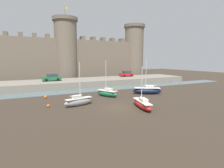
% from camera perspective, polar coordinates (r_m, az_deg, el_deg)
% --- Properties ---
extents(ground_plane, '(160.00, 160.00, 0.00)m').
position_cam_1_polar(ground_plane, '(23.97, 2.02, -7.54)').
color(ground_plane, '#382D23').
extents(water_channel, '(80.00, 4.50, 0.10)m').
position_cam_1_polar(water_channel, '(36.83, -8.42, -2.11)').
color(water_channel, slate).
rests_on(water_channel, ground).
extents(quay_road, '(60.09, 10.00, 1.58)m').
position_cam_1_polar(quay_road, '(43.62, -11.32, 0.35)').
color(quay_road, gray).
rests_on(quay_road, ground).
extents(castle, '(55.39, 7.30, 21.63)m').
position_cam_1_polar(castle, '(54.76, -14.71, 9.46)').
color(castle, '#706354').
rests_on(castle, ground).
extents(sailboat_foreground_centre, '(4.50, 2.06, 6.11)m').
position_cam_1_polar(sailboat_foreground_centre, '(24.96, -10.80, -5.53)').
color(sailboat_foreground_centre, gray).
rests_on(sailboat_foreground_centre, ground).
extents(sailboat_midflat_right, '(5.47, 4.08, 6.73)m').
position_cam_1_polar(sailboat_midflat_right, '(33.51, 11.43, -2.06)').
color(sailboat_midflat_right, '#141E3D').
rests_on(sailboat_midflat_right, ground).
extents(sailboat_foreground_left, '(2.34, 5.31, 5.56)m').
position_cam_1_polar(sailboat_foreground_left, '(23.58, 9.82, -6.42)').
color(sailboat_foreground_left, red).
rests_on(sailboat_foreground_left, ground).
extents(sailboat_midflat_centre, '(2.97, 4.41, 6.33)m').
position_cam_1_polar(sailboat_midflat_centre, '(30.63, -1.64, -2.93)').
color(sailboat_midflat_centre, '#1E6B47').
rests_on(sailboat_midflat_centre, ground).
extents(mooring_buoy_mid_mud, '(0.46, 0.46, 0.46)m').
position_cam_1_polar(mooring_buoy_mid_mud, '(31.31, -20.92, -3.97)').
color(mooring_buoy_mid_mud, orange).
rests_on(mooring_buoy_mid_mud, ground).
extents(mooring_buoy_off_centre, '(0.39, 0.39, 0.39)m').
position_cam_1_polar(mooring_buoy_off_centre, '(25.39, -20.11, -6.69)').
color(mooring_buoy_off_centre, orange).
rests_on(mooring_buoy_off_centre, ground).
extents(mooring_buoy_near_shore, '(0.42, 0.42, 0.42)m').
position_cam_1_polar(mooring_buoy_near_shore, '(34.85, 1.50, -2.33)').
color(mooring_buoy_near_shore, orange).
rests_on(mooring_buoy_near_shore, ground).
extents(car_quay_east, '(4.18, 2.03, 1.62)m').
position_cam_1_polar(car_quay_east, '(51.30, 4.74, 3.33)').
color(car_quay_east, red).
rests_on(car_quay_east, quay_road).
extents(car_quay_centre_west, '(4.18, 2.03, 1.62)m').
position_cam_1_polar(car_quay_centre_west, '(42.45, -19.08, 2.00)').
color(car_quay_centre_west, '#1E6638').
rests_on(car_quay_centre_west, quay_road).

